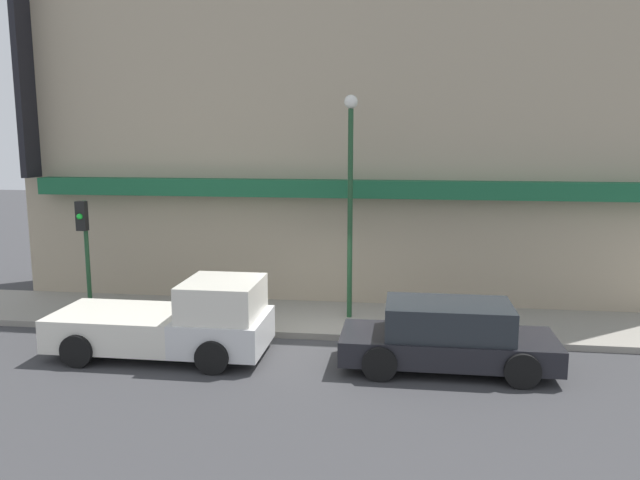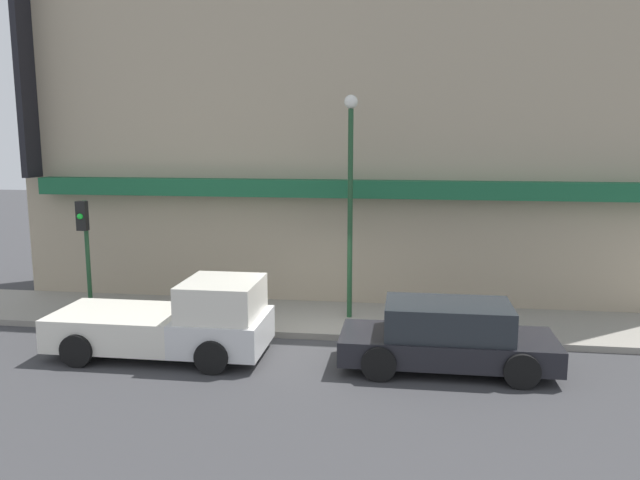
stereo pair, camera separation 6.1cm
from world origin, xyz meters
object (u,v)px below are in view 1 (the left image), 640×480
object	(u,v)px
pickup_truck	(176,322)
parked_car	(448,336)
fire_hydrant	(414,319)
traffic_light	(84,237)
street_lamp	(350,183)

from	to	relation	value
pickup_truck	parked_car	size ratio (longest dim) A/B	1.07
fire_hydrant	traffic_light	xyz separation A→B (m)	(-8.97, 0.38, 1.85)
pickup_truck	traffic_light	world-z (taller)	traffic_light
fire_hydrant	traffic_light	size ratio (longest dim) A/B	0.23
traffic_light	pickup_truck	bearing A→B (deg)	-33.72
pickup_truck	fire_hydrant	bearing A→B (deg)	18.26
parked_car	fire_hydrant	xyz separation A→B (m)	(-0.70, 1.88, -0.20)
parked_car	fire_hydrant	world-z (taller)	parked_car
fire_hydrant	pickup_truck	bearing A→B (deg)	-161.34
parked_car	traffic_light	size ratio (longest dim) A/B	1.46
parked_car	fire_hydrant	distance (m)	2.02
street_lamp	traffic_light	world-z (taller)	street_lamp
parked_car	traffic_light	bearing A→B (deg)	168.72
fire_hydrant	parked_car	bearing A→B (deg)	-69.65
fire_hydrant	street_lamp	size ratio (longest dim) A/B	0.13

